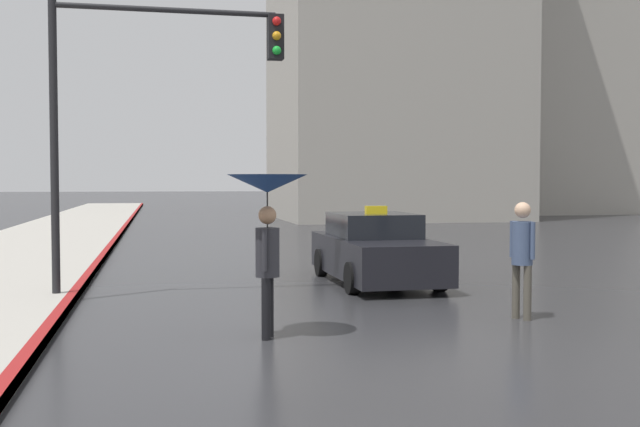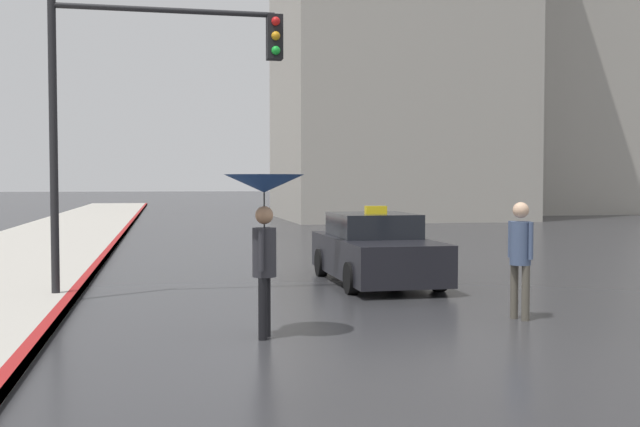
# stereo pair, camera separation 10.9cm
# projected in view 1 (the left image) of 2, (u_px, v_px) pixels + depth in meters

# --- Properties ---
(ground_plane) EXTENTS (300.00, 300.00, 0.00)m
(ground_plane) POSITION_uv_depth(u_px,v_px,m) (412.00, 354.00, 9.04)
(ground_plane) COLOR #2D2D30
(taxi) EXTENTS (1.91, 4.41, 1.59)m
(taxi) POSITION_uv_depth(u_px,v_px,m) (375.00, 251.00, 15.40)
(taxi) COLOR black
(taxi) RESTS_ON ground_plane
(pedestrian_with_umbrella) EXTENTS (1.06, 1.06, 2.18)m
(pedestrian_with_umbrella) POSITION_uv_depth(u_px,v_px,m) (267.00, 207.00, 9.90)
(pedestrian_with_umbrella) COLOR black
(pedestrian_with_umbrella) RESTS_ON ground_plane
(pedestrian_man) EXTENTS (0.41, 0.45, 1.78)m
(pedestrian_man) POSITION_uv_depth(u_px,v_px,m) (522.00, 249.00, 11.29)
(pedestrian_man) COLOR #4C473D
(pedestrian_man) RESTS_ON ground_plane
(traffic_light) EXTENTS (4.05, 0.38, 5.40)m
(traffic_light) POSITION_uv_depth(u_px,v_px,m) (152.00, 84.00, 13.10)
(traffic_light) COLOR black
(traffic_light) RESTS_ON ground_plane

